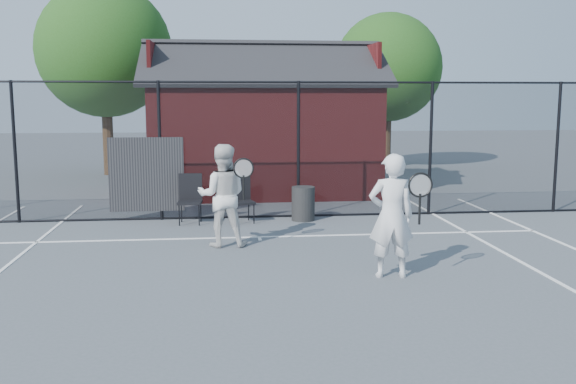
{
  "coord_description": "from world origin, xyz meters",
  "views": [
    {
      "loc": [
        -0.75,
        -8.97,
        2.66
      ],
      "look_at": [
        0.39,
        1.44,
        1.1
      ],
      "focal_mm": 40.0,
      "sensor_mm": 36.0,
      "label": 1
    }
  ],
  "objects": [
    {
      "name": "tree_left",
      "position": [
        -4.5,
        13.5,
        4.19
      ],
      "size": [
        4.48,
        4.48,
        6.44
      ],
      "color": "#352615",
      "rests_on": "ground"
    },
    {
      "name": "ground",
      "position": [
        0.0,
        0.0,
        0.0
      ],
      "size": [
        80.0,
        80.0,
        0.0
      ],
      "primitive_type": "plane",
      "color": "#4E5559",
      "rests_on": "ground"
    },
    {
      "name": "chair_right",
      "position": [
        -0.26,
        4.48,
        0.49
      ],
      "size": [
        0.57,
        0.59,
        0.98
      ],
      "primitive_type": "cube",
      "rotation": [
        0.0,
        0.0,
        0.24
      ],
      "color": "black",
      "rests_on": "ground"
    },
    {
      "name": "player_front",
      "position": [
        1.77,
        0.09,
        0.93
      ],
      "size": [
        0.84,
        0.63,
        1.85
      ],
      "color": "white",
      "rests_on": "ground"
    },
    {
      "name": "chair_left",
      "position": [
        -1.36,
        4.47,
        0.51
      ],
      "size": [
        0.52,
        0.54,
        1.02
      ],
      "primitive_type": "cube",
      "rotation": [
        0.0,
        0.0,
        -0.06
      ],
      "color": "black",
      "rests_on": "ground"
    },
    {
      "name": "waste_bin",
      "position": [
        1.06,
        4.6,
        0.37
      ],
      "size": [
        0.54,
        0.54,
        0.73
      ],
      "primitive_type": "cylinder",
      "rotation": [
        0.0,
        0.0,
        0.07
      ],
      "color": "#262626",
      "rests_on": "ground"
    },
    {
      "name": "fence",
      "position": [
        -0.3,
        5.0,
        1.45
      ],
      "size": [
        22.04,
        3.0,
        3.0
      ],
      "color": "black",
      "rests_on": "ground"
    },
    {
      "name": "player_back",
      "position": [
        -0.69,
        2.37,
        0.92
      ],
      "size": [
        1.01,
        0.75,
        1.83
      ],
      "color": "silver",
      "rests_on": "ground"
    },
    {
      "name": "court_lines",
      "position": [
        0.0,
        -1.32,
        0.01
      ],
      "size": [
        11.02,
        18.0,
        0.01
      ],
      "color": "white",
      "rests_on": "ground"
    },
    {
      "name": "tree_right",
      "position": [
        5.5,
        14.5,
        3.71
      ],
      "size": [
        3.97,
        3.97,
        5.7
      ],
      "color": "#352615",
      "rests_on": "ground"
    },
    {
      "name": "clubhouse",
      "position": [
        0.5,
        9.0,
        1.61
      ],
      "size": [
        6.5,
        4.36,
        4.19
      ],
      "color": "maroon",
      "rests_on": "ground"
    }
  ]
}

